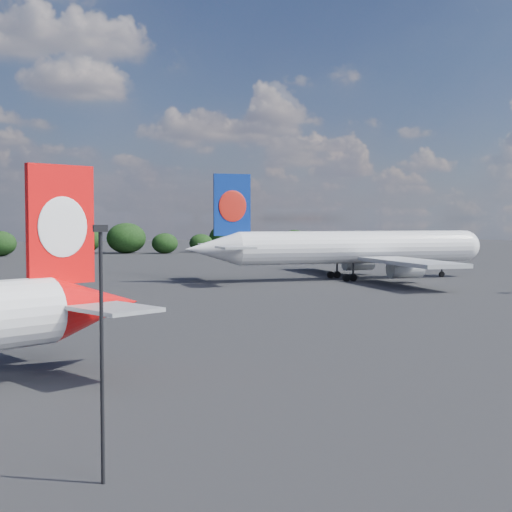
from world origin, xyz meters
name	(u,v)px	position (x,y,z in m)	size (l,w,h in m)	color
china_southern_airliner	(347,248)	(60.27, 73.72, 5.45)	(54.91, 52.30, 17.91)	white
apron_lamp_post	(102,339)	(1.95, -4.84, 5.81)	(0.55, 0.30, 10.33)	black
billboard_yellow	(4,242)	(12.00, 182.00, 3.87)	(5.00, 0.30, 5.50)	yellow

